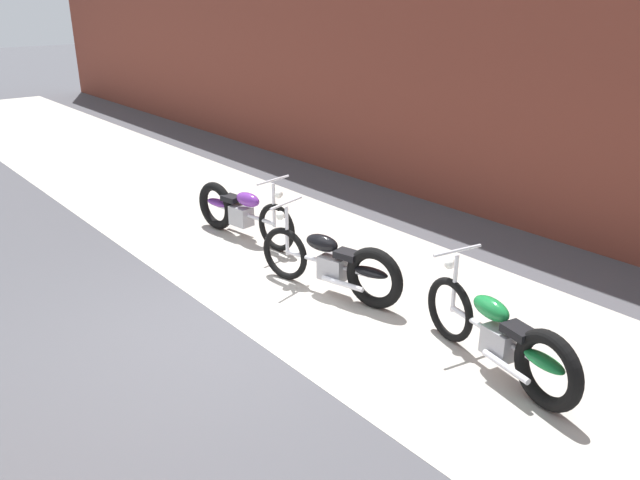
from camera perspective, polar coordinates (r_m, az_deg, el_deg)
The scene contains 6 objects.
ground_plane at distance 6.89m, azimuth -7.51°, elevation -7.95°, with size 80.00×80.00×0.00m, color #47474C.
sidewalk_slab at distance 7.83m, azimuth 3.34°, elevation -3.94°, with size 36.00×3.50×0.01m, color #B2ADA3.
brick_building_wall at distance 9.78m, azimuth 19.50°, elevation 17.57°, with size 36.00×0.50×5.77m, color brown.
motorcycle_purple at distance 9.25m, azimuth -7.46°, elevation 2.64°, with size 2.00×0.59×1.03m.
motorcycle_black at distance 7.35m, azimuth 1.67°, elevation -2.28°, with size 1.97×0.74×1.03m.
motorcycle_green at distance 6.07m, azimuth 16.53°, elevation -8.72°, with size 1.99×0.71×1.03m.
Camera 1 is at (5.14, -3.10, 3.37)m, focal length 35.37 mm.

